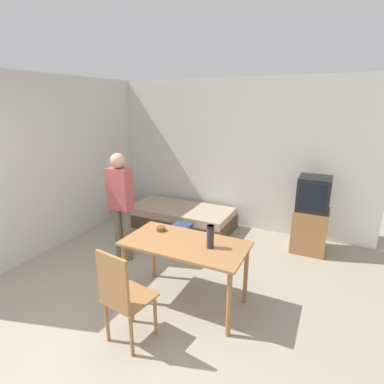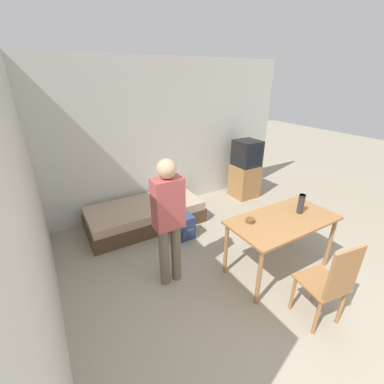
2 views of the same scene
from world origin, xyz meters
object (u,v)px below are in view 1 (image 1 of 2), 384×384
Objects in this scene: wooden_chair at (122,294)px; thermos_flask at (210,236)px; tv at (311,216)px; backpack at (182,235)px; dining_table at (185,250)px; person_standing at (121,200)px; mate_bowl at (161,229)px; daybed at (181,217)px.

thermos_flask is (0.54, 0.84, 0.36)m from wooden_chair.
tv is 2.06m from backpack.
person_standing reaches higher than dining_table.
thermos_flask is (0.30, 0.01, 0.23)m from dining_table.
dining_table is at bearing -20.33° from mate_bowl.
tv is 2.33m from dining_table.
thermos_flask is at bearing -51.31° from backpack.
wooden_chair is at bearing -77.27° from backpack.
thermos_flask is 0.67× the size of backpack.
dining_table is 0.38m from thermos_flask.
wooden_chair is 2.19m from backpack.
mate_bowl is (-0.17, 0.99, 0.24)m from wooden_chair.
tv reaches higher than thermos_flask.
tv is 0.75× the size of person_standing.
tv reaches higher than backpack.
dining_table reaches higher than backpack.
person_standing is (-1.31, 0.53, 0.25)m from dining_table.
dining_table is at bearing -21.88° from person_standing.
daybed is at bearing 107.06° from wooden_chair.
backpack is (0.60, 0.74, -0.75)m from person_standing.
backpack is at bearing 50.95° from person_standing.
person_standing is at bearing -149.20° from tv.
wooden_chair is 1.78m from person_standing.
tv is at bearing 30.80° from person_standing.
dining_table is 5.41× the size of thermos_flask.
daybed is 1.93× the size of wooden_chair.
tv is at bearing 66.50° from thermos_flask.
backpack is at bearing 105.11° from mate_bowl.
wooden_chair is 1.06m from thermos_flask.
daybed is 2.95m from wooden_chair.
dining_table is (1.09, -1.96, 0.49)m from daybed.
wooden_chair reaches higher than dining_table.
daybed is at bearing -178.81° from tv.
mate_bowl reaches higher than daybed.
person_standing is at bearing -129.05° from backpack.
mate_bowl is at bearing -74.89° from backpack.
mate_bowl is at bearing 159.67° from dining_table.
wooden_chair is (0.86, -2.80, 0.37)m from daybed.
dining_table reaches higher than daybed.
daybed is 0.79m from backpack.
wooden_chair reaches higher than daybed.
dining_table is at bearing -60.85° from daybed.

